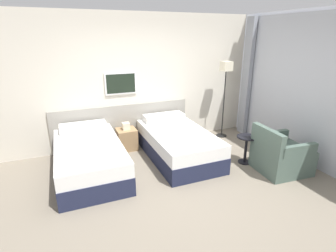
% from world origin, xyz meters
% --- Properties ---
extents(ground_plane, '(16.00, 16.00, 0.00)m').
position_xyz_m(ground_plane, '(0.00, 0.00, 0.00)').
color(ground_plane, slate).
extents(wall_headboard, '(10.00, 0.10, 2.70)m').
position_xyz_m(wall_headboard, '(-0.03, 2.01, 1.30)').
color(wall_headboard, beige).
rests_on(wall_headboard, ground_plane).
extents(wall_window, '(0.21, 4.49, 2.70)m').
position_xyz_m(wall_window, '(2.51, -0.15, 1.34)').
color(wall_window, white).
rests_on(wall_window, ground_plane).
extents(bed_near_door, '(1.07, 1.95, 0.67)m').
position_xyz_m(bed_near_door, '(-1.28, 0.99, 0.28)').
color(bed_near_door, '#1E233D').
rests_on(bed_near_door, ground_plane).
extents(bed_near_window, '(1.07, 1.95, 0.67)m').
position_xyz_m(bed_near_window, '(0.38, 0.99, 0.28)').
color(bed_near_window, '#1E233D').
rests_on(bed_near_window, ground_plane).
extents(nightstand, '(0.39, 0.38, 0.58)m').
position_xyz_m(nightstand, '(-0.45, 1.72, 0.23)').
color(nightstand, '#9E7A51').
rests_on(nightstand, ground_plane).
extents(floor_lamp, '(0.24, 0.24, 1.72)m').
position_xyz_m(floor_lamp, '(1.80, 1.60, 1.40)').
color(floor_lamp, black).
rests_on(floor_lamp, ground_plane).
extents(side_table, '(0.37, 0.37, 0.52)m').
position_xyz_m(side_table, '(1.44, 0.28, 0.36)').
color(side_table, black).
rests_on(side_table, ground_plane).
extents(armchair, '(0.86, 0.80, 0.82)m').
position_xyz_m(armchair, '(1.80, -0.21, 0.28)').
color(armchair, '#4C6056').
rests_on(armchair, ground_plane).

